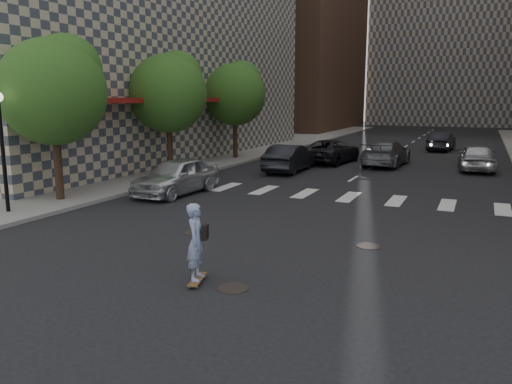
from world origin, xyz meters
TOP-DOWN VIEW (x-y plane):
  - ground at (0.00, 0.00)m, footprint 160.00×160.00m
  - sidewalk_left at (-14.50, 20.00)m, footprint 13.00×80.00m
  - lamppost at (-9.50, 0.50)m, footprint 0.36×0.36m
  - tree_a at (-9.45, 3.14)m, footprint 4.20×4.20m
  - tree_b at (-9.45, 11.14)m, footprint 4.20×4.20m
  - tree_c at (-9.45, 19.14)m, footprint 4.20×4.20m
  - manhole_a at (1.20, -2.50)m, footprint 0.70×0.70m
  - manhole_b at (-2.00, 1.20)m, footprint 0.70×0.70m
  - manhole_c at (3.30, 2.00)m, footprint 0.70×0.70m
  - skateboarder at (0.29, -2.52)m, footprint 0.58×0.98m
  - silver_sedan at (-6.17, 6.53)m, footprint 2.21×4.89m
  - traffic_car_a at (-4.01, 15.01)m, footprint 1.79×4.84m
  - traffic_car_b at (0.63, 20.00)m, footprint 2.57×5.65m
  - traffic_car_c at (-2.96, 19.99)m, footprint 3.12×5.72m
  - traffic_car_d at (5.89, 20.00)m, footprint 2.27×4.96m
  - traffic_car_e at (3.13, 31.10)m, footprint 2.00×4.66m

SIDE VIEW (x-z plane):
  - ground at x=0.00m, z-range 0.00..0.00m
  - manhole_a at x=1.20m, z-range 0.00..0.02m
  - manhole_b at x=-2.00m, z-range 0.00..0.02m
  - manhole_c at x=3.30m, z-range 0.00..0.02m
  - sidewalk_left at x=-14.50m, z-range 0.00..0.15m
  - traffic_car_e at x=3.13m, z-range 0.00..1.49m
  - traffic_car_c at x=-2.96m, z-range 0.00..1.52m
  - traffic_car_a at x=-4.01m, z-range 0.00..1.58m
  - traffic_car_b at x=0.63m, z-range 0.00..1.61m
  - silver_sedan at x=-6.17m, z-range 0.00..1.63m
  - traffic_car_d at x=5.89m, z-range 0.00..1.65m
  - skateboarder at x=0.29m, z-range 0.05..1.93m
  - lamppost at x=-9.50m, z-range 0.79..5.07m
  - tree_a at x=-9.45m, z-range 1.35..7.95m
  - tree_b at x=-9.45m, z-range 1.35..7.95m
  - tree_c at x=-9.45m, z-range 1.35..7.95m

